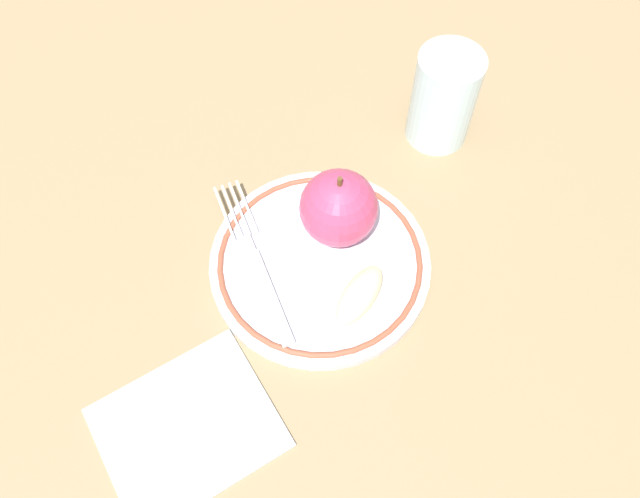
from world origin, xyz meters
name	(u,v)px	position (x,y,z in m)	size (l,w,h in m)	color
ground_plane	(304,261)	(0.00, 0.00, 0.00)	(2.00, 2.00, 0.00)	#8D7552
plate	(320,263)	(0.01, 0.01, 0.01)	(0.22, 0.22, 0.01)	silver
apple_red_whole	(339,208)	(-0.01, 0.04, 0.05)	(0.08, 0.08, 0.09)	#BF3B61
apple_slice_front	(359,295)	(0.07, 0.02, 0.03)	(0.07, 0.03, 0.02)	beige
fork	(257,264)	(-0.01, -0.04, 0.02)	(0.19, 0.04, 0.00)	silver
drinking_glass	(443,98)	(-0.07, 0.21, 0.05)	(0.07, 0.07, 0.11)	silver
napkin_folded	(187,427)	(0.09, -0.17, 0.00)	(0.12, 0.15, 0.01)	silver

